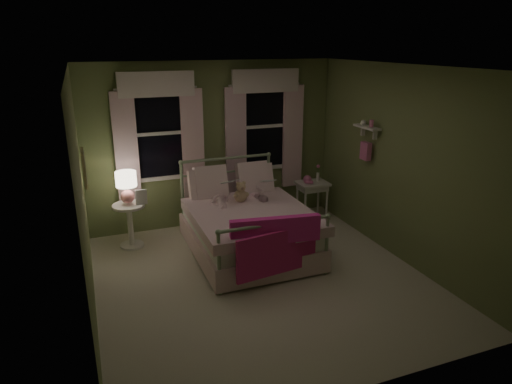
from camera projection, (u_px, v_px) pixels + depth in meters
name	position (u px, v px, depth m)	size (l,w,h in m)	color
room_shell	(262.00, 181.00, 5.38)	(4.20, 4.20, 4.20)	beige
bed	(247.00, 226.00, 6.44)	(1.58, 2.04, 1.18)	white
pink_throw	(276.00, 239.00, 5.46)	(1.10, 0.30, 0.71)	#E22C99
child_left	(219.00, 181.00, 6.54)	(0.29, 0.19, 0.80)	#F7D1DD
child_right	(255.00, 181.00, 6.75)	(0.31, 0.25, 0.65)	#F7D1DD
book_left	(224.00, 186.00, 6.32)	(0.20, 0.27, 0.03)	beige
book_right	(261.00, 184.00, 6.52)	(0.20, 0.27, 0.02)	beige
teddy_bear	(241.00, 193.00, 6.55)	(0.23, 0.19, 0.31)	tan
nightstand_left	(130.00, 219.00, 6.59)	(0.46, 0.46, 0.65)	white
table_lamp	(126.00, 184.00, 6.42)	(0.29, 0.29, 0.46)	pink
book_nightstand	(136.00, 205.00, 6.48)	(0.16, 0.22, 0.02)	beige
nightstand_right	(312.00, 188.00, 7.57)	(0.50, 0.40, 0.64)	white
pink_toy	(307.00, 180.00, 7.48)	(0.14, 0.20, 0.14)	pink
bud_vase	(318.00, 173.00, 7.58)	(0.06, 0.06, 0.28)	white
window_left	(159.00, 129.00, 6.79)	(1.34, 0.13, 1.96)	black
window_right	(265.00, 122.00, 7.37)	(1.34, 0.13, 1.96)	black
wall_shelf	(366.00, 139.00, 6.57)	(0.15, 0.50, 0.60)	white
framed_picture	(84.00, 168.00, 5.19)	(0.03, 0.32, 0.42)	beige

